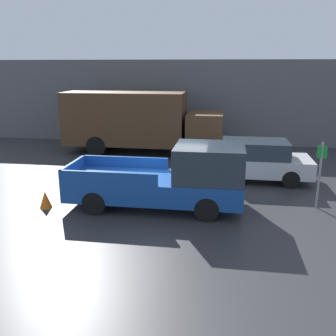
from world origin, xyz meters
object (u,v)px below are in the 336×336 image
(car, at_px, (252,160))
(parking_sign, at_px, (320,172))
(delivery_truck, at_px, (137,120))
(traffic_cone, at_px, (45,200))
(pickup_truck, at_px, (171,179))
(newspaper_box, at_px, (206,136))

(car, distance_m, parking_sign, 3.49)
(delivery_truck, xyz_separation_m, traffic_cone, (-1.13, -8.41, -1.45))
(car, xyz_separation_m, parking_sign, (1.93, -2.88, 0.41))
(pickup_truck, bearing_deg, delivery_truck, 110.74)
(parking_sign, bearing_deg, pickup_truck, -171.58)
(parking_sign, height_order, traffic_cone, parking_sign)
(pickup_truck, distance_m, parking_sign, 4.76)
(car, bearing_deg, delivery_truck, 143.83)
(parking_sign, height_order, newspaper_box, parking_sign)
(car, distance_m, traffic_cone, 8.06)
(parking_sign, bearing_deg, newspaper_box, 113.55)
(pickup_truck, distance_m, newspaper_box, 10.25)
(car, xyz_separation_m, traffic_cone, (-6.83, -4.24, -0.54))
(car, bearing_deg, newspaper_box, 108.47)
(newspaper_box, bearing_deg, delivery_truck, -144.69)
(pickup_truck, xyz_separation_m, car, (2.77, 3.58, -0.16))
(delivery_truck, bearing_deg, newspaper_box, 35.31)
(delivery_truck, xyz_separation_m, parking_sign, (7.64, -7.05, -0.50))
(delivery_truck, height_order, parking_sign, delivery_truck)
(pickup_truck, bearing_deg, traffic_cone, -170.81)
(parking_sign, distance_m, newspaper_box, 10.42)
(pickup_truck, relative_size, delivery_truck, 0.69)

